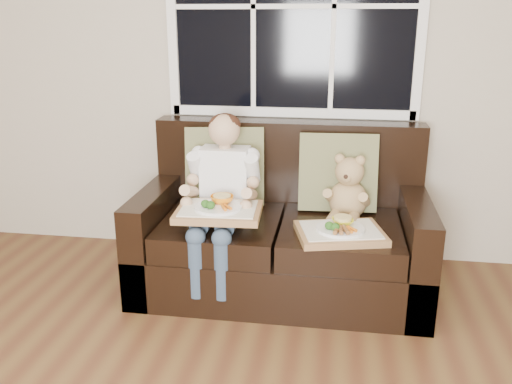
% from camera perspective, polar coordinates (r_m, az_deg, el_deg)
% --- Properties ---
extents(room_walls, '(4.52, 5.02, 2.71)m').
position_cam_1_polar(room_walls, '(1.19, -20.51, 17.21)').
color(room_walls, '#BDB19D').
rests_on(room_walls, ground).
extents(window_back, '(1.62, 0.04, 1.37)m').
position_cam_1_polar(window_back, '(3.55, 3.98, 18.91)').
color(window_back, black).
rests_on(window_back, room_walls).
extents(loveseat, '(1.70, 0.92, 0.96)m').
position_cam_1_polar(loveseat, '(3.34, 2.80, -4.61)').
color(loveseat, black).
rests_on(loveseat, ground).
extents(pillow_left, '(0.52, 0.30, 0.50)m').
position_cam_1_polar(pillow_left, '(3.41, -3.28, 2.73)').
color(pillow_left, olive).
rests_on(pillow_left, loveseat).
extents(pillow_right, '(0.48, 0.24, 0.48)m').
position_cam_1_polar(pillow_right, '(3.34, 8.59, 2.08)').
color(pillow_right, olive).
rests_on(pillow_right, loveseat).
extents(child, '(0.41, 0.61, 0.93)m').
position_cam_1_polar(child, '(3.16, -3.61, 0.80)').
color(child, white).
rests_on(child, loveseat).
extents(teddy_bear, '(0.26, 0.32, 0.40)m').
position_cam_1_polar(teddy_bear, '(3.23, 9.70, 0.01)').
color(teddy_bear, tan).
rests_on(teddy_bear, loveseat).
extents(tray_left, '(0.48, 0.38, 0.11)m').
position_cam_1_polar(tray_left, '(2.99, -3.94, -1.86)').
color(tray_left, olive).
rests_on(tray_left, child).
extents(tray_right, '(0.53, 0.45, 0.10)m').
position_cam_1_polar(tray_right, '(2.97, 8.85, -4.13)').
color(tray_right, olive).
rests_on(tray_right, loveseat).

